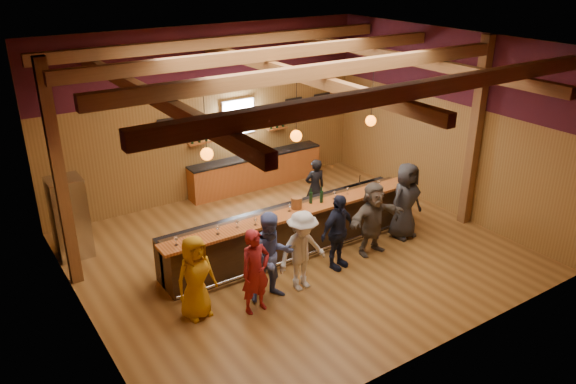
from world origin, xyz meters
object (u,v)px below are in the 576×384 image
object	(u,v)px
customer_orange	(196,277)
bottle_a	(311,198)
customer_redvest	(255,271)
customer_dark	(406,201)
customer_white	(302,251)
bartender	(315,188)
bar_counter	(292,228)
stainless_fridge	(70,218)
ice_bucket	(297,203)
customer_denim	(272,257)
customer_brown	(373,218)
customer_navy	(338,232)
back_bar_cabinet	(256,171)

from	to	relation	value
customer_orange	bottle_a	world-z (taller)	customer_orange
customer_redvest	customer_dark	distance (m)	4.40
customer_white	bottle_a	size ratio (longest dim) A/B	4.83
customer_redvest	customer_dark	xyz separation A→B (m)	(4.35, 0.64, 0.08)
bartender	bar_counter	bearing A→B (deg)	47.17
customer_redvest	customer_white	world-z (taller)	customer_white
stainless_fridge	customer_white	world-z (taller)	stainless_fridge
customer_white	bartender	size ratio (longest dim) A/B	1.12
bartender	ice_bucket	size ratio (longest dim) A/B	5.81
stainless_fridge	bottle_a	size ratio (longest dim) A/B	5.24
bartender	customer_dark	bearing A→B (deg)	124.81
customer_white	customer_redvest	bearing A→B (deg)	-175.20
customer_dark	ice_bucket	size ratio (longest dim) A/B	7.08
customer_orange	customer_redvest	xyz separation A→B (m)	(0.98, -0.45, 0.02)
customer_orange	bartender	bearing A→B (deg)	19.81
bar_counter	bartender	world-z (taller)	bartender
bar_counter	customer_white	world-z (taller)	customer_white
customer_denim	customer_brown	bearing A→B (deg)	14.77
stainless_fridge	ice_bucket	distance (m)	4.88
customer_denim	stainless_fridge	bearing A→B (deg)	134.37
customer_navy	bartender	xyz separation A→B (m)	(1.11, 2.33, -0.08)
customer_navy	bottle_a	size ratio (longest dim) A/B	4.81
back_bar_cabinet	customer_dark	distance (m)	4.68
bartender	ice_bucket	distance (m)	2.12
customer_navy	customer_denim	bearing A→B (deg)	174.98
stainless_fridge	customer_redvest	size ratio (longest dim) A/B	1.09
ice_bucket	stainless_fridge	bearing A→B (deg)	146.83
customer_redvest	customer_navy	bearing A→B (deg)	5.99
customer_brown	bottle_a	world-z (taller)	customer_brown
customer_brown	ice_bucket	distance (m)	1.71
customer_brown	bar_counter	bearing A→B (deg)	140.13
bar_counter	ice_bucket	bearing A→B (deg)	-99.92
back_bar_cabinet	customer_brown	distance (m)	4.65
back_bar_cabinet	customer_orange	distance (m)	6.15
customer_white	bottle_a	distance (m)	1.68
back_bar_cabinet	customer_orange	world-z (taller)	customer_orange
customer_brown	bartender	bearing A→B (deg)	85.47
bar_counter	customer_white	xyz separation A→B (m)	(-0.71, -1.40, 0.31)
customer_brown	bartender	size ratio (longest dim) A/B	1.12
back_bar_cabinet	customer_white	bearing A→B (deg)	-110.86
bar_counter	customer_navy	bearing A→B (deg)	-72.57
bar_counter	customer_denim	world-z (taller)	customer_denim
customer_white	customer_brown	xyz separation A→B (m)	(2.09, 0.33, 0.00)
bartender	ice_bucket	xyz separation A→B (m)	(-1.51, -1.41, 0.49)
customer_white	bottle_a	bearing A→B (deg)	46.39
customer_denim	bar_counter	bearing A→B (deg)	53.36
customer_denim	customer_orange	bearing A→B (deg)	178.02
customer_orange	bottle_a	distance (m)	3.34
back_bar_cabinet	bottle_a	size ratio (longest dim) A/B	11.65
back_bar_cabinet	bartender	world-z (taller)	bartender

